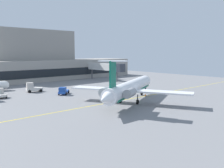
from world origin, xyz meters
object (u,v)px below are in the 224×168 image
pushback_tractor (33,88)px  marshaller (146,86)px  belt_loader (0,94)px  regional_jet (130,88)px  baggage_tug (63,91)px

pushback_tractor → marshaller: bearing=-35.7°
belt_loader → marshaller: bearing=-24.0°
belt_loader → marshaller: 34.41m
marshaller → regional_jet: bearing=-150.1°
pushback_tractor → regional_jet: bearing=-71.8°
baggage_tug → marshaller: marshaller is taller
regional_jet → belt_loader: (-16.68, 22.46, -2.00)m
pushback_tractor → belt_loader: 8.84m
baggage_tug → pushback_tractor: size_ratio=0.96×
baggage_tug → pushback_tractor: (-3.71, 8.09, 0.23)m
baggage_tug → belt_loader: (-12.18, 5.55, 0.07)m
regional_jet → marshaller: 17.13m
pushback_tractor → marshaller: (22.97, -16.51, -0.06)m
regional_jet → marshaller: size_ratio=13.41×
regional_jet → marshaller: bearing=29.9°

